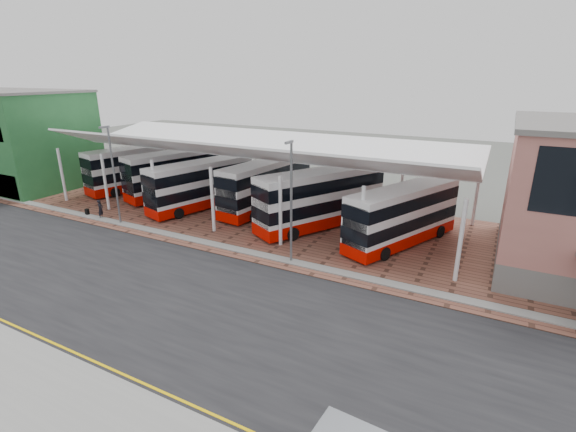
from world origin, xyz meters
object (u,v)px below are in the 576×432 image
at_px(bus_4, 320,199).
at_px(bus_5, 402,216).
at_px(bus_0, 138,168).
at_px(bus_1, 179,173).
at_px(bus_2, 201,185).
at_px(bus_3, 266,186).
at_px(pedestrian, 101,209).

distance_m(bus_4, bus_5, 6.70).
bearing_deg(bus_0, bus_1, 15.14).
distance_m(bus_0, bus_5, 28.82).
height_order(bus_4, bus_5, bus_4).
relative_size(bus_2, bus_5, 1.03).
distance_m(bus_1, bus_3, 10.27).
bearing_deg(bus_0, bus_2, 1.93).
height_order(bus_1, pedestrian, bus_1).
xyz_separation_m(bus_1, pedestrian, (-1.00, -8.87, -1.43)).
xyz_separation_m(bus_2, bus_5, (18.39, -0.19, -0.03)).
distance_m(bus_1, bus_5, 23.28).
relative_size(bus_0, pedestrian, 6.88).
relative_size(bus_3, bus_5, 1.06).
height_order(bus_0, pedestrian, bus_0).
bearing_deg(pedestrian, bus_4, -88.48).
height_order(bus_3, bus_5, bus_3).
height_order(bus_0, bus_1, bus_1).
bearing_deg(bus_2, bus_1, 169.60).
relative_size(bus_1, bus_3, 1.02).
relative_size(bus_0, bus_1, 1.00).
height_order(bus_2, pedestrian, bus_2).
xyz_separation_m(bus_0, bus_2, (10.32, -2.25, -0.10)).
bearing_deg(bus_3, bus_5, -4.22).
height_order(bus_0, bus_2, bus_0).
distance_m(bus_3, bus_4, 6.51).
height_order(bus_1, bus_3, bus_1).
distance_m(bus_2, bus_5, 18.40).
height_order(bus_1, bus_2, bus_1).
bearing_deg(bus_2, bus_5, 15.26).
distance_m(bus_1, pedestrian, 9.04).
distance_m(bus_0, bus_2, 10.56).
relative_size(bus_2, bus_3, 0.97).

